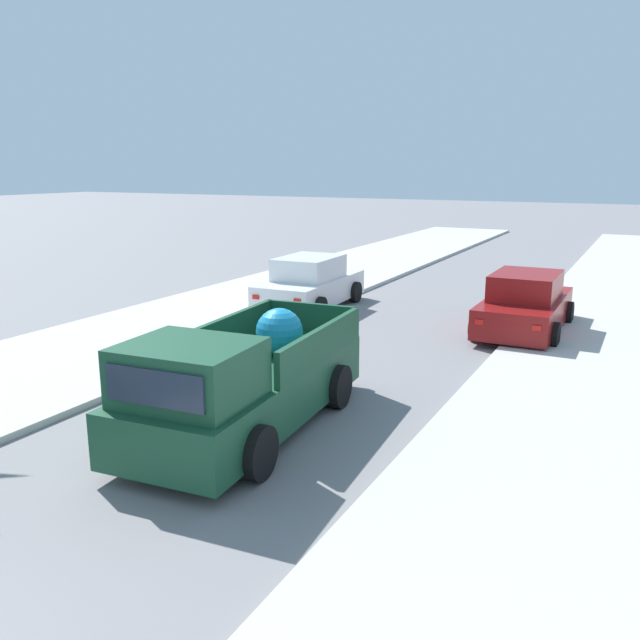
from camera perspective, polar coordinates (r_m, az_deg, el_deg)
name	(u,v)px	position (r m, az deg, el deg)	size (l,w,h in m)	color
sidewalk_left	(178,324)	(17.60, -12.28, -0.34)	(4.97, 60.00, 0.12)	beige
sidewalk_right	(613,383)	(13.76, 24.20, -5.04)	(4.97, 60.00, 0.12)	beige
curb_left	(212,329)	(16.95, -9.44, -0.77)	(0.16, 60.00, 0.10)	silver
curb_right	(554,375)	(13.84, 19.72, -4.58)	(0.16, 60.00, 0.10)	silver
pickup_truck	(242,384)	(10.30, -6.78, -5.54)	(2.49, 5.33, 1.80)	#19472D
car_left_near	(525,305)	(17.19, 17.44, 1.26)	(2.03, 4.26, 1.54)	maroon
car_right_near	(310,284)	(19.34, -0.86, 3.15)	(2.15, 4.31, 1.54)	silver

